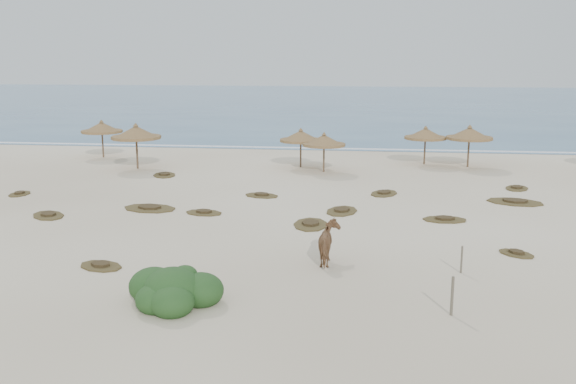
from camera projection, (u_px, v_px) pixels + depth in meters
The scene contains 27 objects.
ground at pixel (308, 246), 24.53m from camera, with size 160.00×160.00×0.00m, color beige.
ocean at pixel (354, 103), 97.28m from camera, with size 200.00×100.00×0.01m, color #2B5281.
foam_line at pixel (339, 149), 49.75m from camera, with size 70.00×0.60×0.01m, color white.
palapa_0 at pixel (102, 128), 45.31m from camera, with size 3.57×3.57×2.69m.
palapa_1 at pixel (136, 133), 40.73m from camera, with size 3.63×3.63×2.94m.
palapa_2 at pixel (324, 141), 39.64m from camera, with size 2.89×2.89×2.50m.
palapa_3 at pixel (301, 137), 41.31m from camera, with size 3.47×3.47×2.56m.
palapa_4 at pixel (469, 134), 41.26m from camera, with size 3.11×3.11×2.78m.
palapa_5 at pixel (425, 134), 42.41m from camera, with size 3.27×3.27×2.59m.
horse at pixel (330, 243), 22.35m from camera, with size 0.79×1.74×1.47m, color #9B6B46.
fence_post_near at pixel (452, 296), 17.93m from camera, with size 0.09×0.09×1.14m, color brown.
fence_post_far at pixel (462, 260), 21.44m from camera, with size 0.07×0.07×0.94m, color brown.
bush at pixel (173, 291), 18.75m from camera, with size 2.88×2.54×1.29m.
scrub_0 at pixel (48, 215), 29.06m from camera, with size 2.30×2.34×0.16m.
scrub_1 at pixel (150, 208), 30.41m from camera, with size 2.94×2.24×0.16m.
scrub_2 at pixel (204, 212), 29.56m from camera, with size 1.97×1.49×0.16m.
scrub_3 at pixel (342, 211), 29.87m from camera, with size 1.82×2.38×0.16m.
scrub_4 at pixel (445, 219), 28.33m from camera, with size 2.01×1.37×0.16m.
scrub_5 at pixel (515, 202), 31.70m from camera, with size 3.09×2.43×0.16m.
scrub_6 at pixel (164, 175), 38.79m from camera, with size 1.91×2.36×0.16m.
scrub_7 at pixel (384, 193), 33.66m from camera, with size 1.89×2.30×0.16m.
scrub_8 at pixel (20, 194), 33.53m from camera, with size 1.00×1.51×0.16m.
scrub_9 at pixel (311, 224), 27.52m from camera, with size 1.54×2.30×0.16m.
scrub_10 at pixel (517, 188), 34.95m from camera, with size 1.72×2.09×0.16m.
scrub_11 at pixel (101, 266), 22.12m from camera, with size 1.96×1.64×0.16m.
scrub_12 at pixel (516, 253), 23.49m from camera, with size 1.59×1.58×0.16m.
scrub_13 at pixel (262, 195), 33.17m from camera, with size 2.10×1.69×0.16m.
Camera 1 is at (2.17, -23.45, 7.19)m, focal length 40.00 mm.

